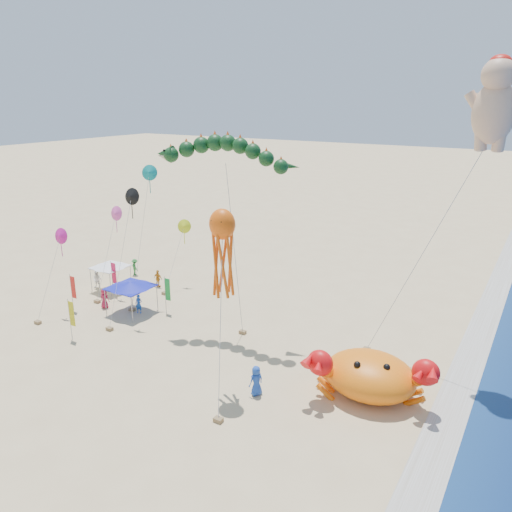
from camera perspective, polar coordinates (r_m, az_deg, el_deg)
The scene contains 11 objects.
ground at distance 34.81m, azimuth 1.14°, elevation -11.65°, with size 320.00×320.00×0.00m, color #D1B784.
foam_strip at distance 31.53m, azimuth 21.24°, elevation -16.42°, with size 320.00×320.00×0.00m, color silver.
crab_inflatable at distance 31.01m, azimuth 12.83°, elevation -13.06°, with size 7.41×6.17×3.25m.
dragon_kite at distance 35.19m, azimuth -3.71°, elevation 11.26°, with size 10.12×4.13×14.24m.
cherub_kite at distance 32.25m, azimuth 25.63°, elevation 15.64°, with size 7.36×2.33×19.31m.
octopus_kite at distance 28.29m, azimuth -3.83°, elevation 1.03°, with size 2.76×4.12×11.18m.
canopy_blue at distance 42.03m, azimuth -14.16°, elevation -3.21°, with size 3.49×3.49×2.71m.
canopy_white at distance 47.44m, azimuth -16.37°, elevation -0.97°, with size 3.03×3.03×2.71m.
feather_flags at distance 42.44m, azimuth -16.63°, elevation -3.83°, with size 7.56×7.86×3.20m.
beachgoers at distance 43.70m, azimuth -12.57°, elevation -4.50°, with size 22.70×12.87×1.88m.
small_kites at distance 42.77m, azimuth -14.41°, elevation 3.99°, with size 7.30×13.71×11.83m.
Camera 1 is at (15.07, -26.32, 17.09)m, focal length 35.00 mm.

